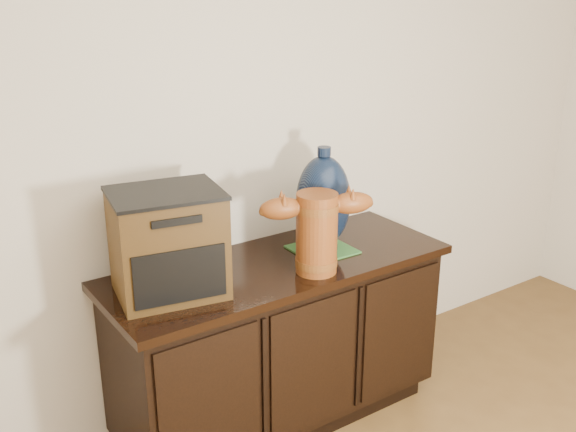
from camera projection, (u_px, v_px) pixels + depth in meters
sideboard at (279, 341)px, 2.89m from camera, size 1.46×0.56×0.75m
terracotta_vessel at (317, 228)px, 2.62m from camera, size 0.46×0.24×0.33m
tv_radio at (168, 243)px, 2.44m from camera, size 0.44×0.38×0.40m
green_mat at (322, 249)px, 2.89m from camera, size 0.24×0.24×0.01m
lamp_base at (323, 202)px, 2.82m from camera, size 0.23×0.23×0.45m
spray_can at (219, 252)px, 2.66m from camera, size 0.06×0.06×0.17m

